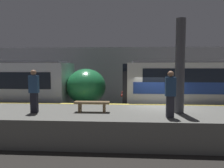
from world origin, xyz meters
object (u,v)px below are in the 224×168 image
support_pillar_near (180,66)px  person_walking (34,90)px  person_waiting (170,93)px  platform_bench (92,104)px

support_pillar_near → person_walking: bearing=-176.6°
support_pillar_near → person_waiting: 1.47m
support_pillar_near → person_waiting: (-0.55, -0.91, -1.01)m
person_walking → platform_bench: 2.51m
person_waiting → person_walking: (-5.53, 0.55, 0.02)m
support_pillar_near → platform_bench: support_pillar_near is taller
person_waiting → person_walking: person_walking is taller
support_pillar_near → person_walking: size_ratio=2.16×
person_walking → person_waiting: bearing=-5.7°
support_pillar_near → platform_bench: 4.01m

